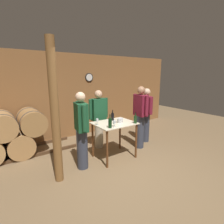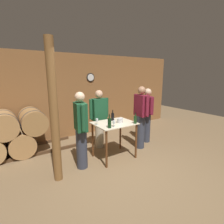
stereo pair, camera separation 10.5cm
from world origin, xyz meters
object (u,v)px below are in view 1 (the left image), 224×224
at_px(wine_bottle_center, 135,119).
at_px(wine_glass_near_left, 97,120).
at_px(person_visitor_near_door, 82,129).
at_px(person_visitor_bearded, 146,114).
at_px(ice_bucket, 120,121).
at_px(person_host, 99,118).
at_px(wooden_post, 55,114).
at_px(wine_bottle_left, 113,116).
at_px(wine_bottle_far_left, 110,123).
at_px(person_visitor_with_scarf, 140,116).
at_px(wine_glass_near_center, 114,122).

height_order(wine_bottle_center, wine_glass_near_left, wine_bottle_center).
bearing_deg(person_visitor_near_door, wine_bottle_center, -13.33).
bearing_deg(person_visitor_near_door, person_visitor_bearded, 8.67).
xyz_separation_m(wine_glass_near_left, ice_bucket, (0.55, -0.16, -0.05)).
bearing_deg(wine_glass_near_left, person_host, 57.09).
bearing_deg(wooden_post, wine_glass_near_left, 14.25).
bearing_deg(wine_bottle_left, wooden_post, -166.32).
relative_size(wine_bottle_far_left, wine_bottle_left, 1.11).
bearing_deg(person_host, person_visitor_bearded, -16.86).
bearing_deg(ice_bucket, wooden_post, -176.28).
distance_m(wine_bottle_left, wine_bottle_center, 0.60).
height_order(wooden_post, person_visitor_bearded, wooden_post).
bearing_deg(person_host, wooden_post, -147.55).
bearing_deg(person_visitor_with_scarf, person_visitor_bearded, 27.45).
bearing_deg(person_visitor_with_scarf, wooden_post, -173.82).
xyz_separation_m(wine_bottle_left, person_visitor_with_scarf, (0.86, -0.12, -0.08)).
relative_size(person_visitor_with_scarf, person_visitor_bearded, 1.06).
xyz_separation_m(ice_bucket, person_visitor_near_door, (-0.99, 0.05, -0.05)).
xyz_separation_m(wooden_post, wine_bottle_far_left, (1.15, -0.10, -0.34)).
relative_size(ice_bucket, person_visitor_near_door, 0.08).
bearing_deg(wine_bottle_center, wine_bottle_left, 120.12).
distance_m(wine_bottle_left, ice_bucket, 0.28).
relative_size(wine_bottle_far_left, person_visitor_bearded, 0.19).
xyz_separation_m(wine_bottle_center, person_visitor_near_door, (-1.27, 0.30, -0.10)).
height_order(wine_glass_near_center, person_host, person_host).
xyz_separation_m(wine_glass_near_left, person_visitor_bearded, (1.84, 0.24, -0.14)).
bearing_deg(person_visitor_near_door, wine_bottle_left, 12.90).
bearing_deg(wine_bottle_far_left, wooden_post, 174.91).
relative_size(wooden_post, person_host, 1.65).
bearing_deg(wine_glass_near_left, wine_bottle_far_left, -72.53).
xyz_separation_m(wine_glass_near_center, ice_bucket, (0.30, 0.19, -0.04)).
distance_m(wooden_post, wine_bottle_left, 1.63).
xyz_separation_m(wine_glass_near_left, person_host, (0.43, 0.67, -0.14)).
bearing_deg(ice_bucket, wine_bottle_left, 96.37).
xyz_separation_m(wine_bottle_far_left, wine_bottle_left, (0.40, 0.48, -0.01)).
xyz_separation_m(person_visitor_bearded, person_visitor_near_door, (-2.29, -0.35, 0.03)).
distance_m(wine_bottle_center, person_visitor_with_scarf, 0.69).
height_order(wine_bottle_far_left, person_visitor_with_scarf, person_visitor_with_scarf).
bearing_deg(ice_bucket, person_host, 97.68).
xyz_separation_m(ice_bucket, person_visitor_with_scarf, (0.83, 0.16, -0.03)).
xyz_separation_m(wine_bottle_center, person_visitor_bearded, (1.03, 0.65, -0.13)).
height_order(wooden_post, wine_glass_near_left, wooden_post).
relative_size(wine_glass_near_left, person_visitor_with_scarf, 0.08).
distance_m(wine_glass_near_left, person_visitor_with_scarf, 1.37).
distance_m(wine_bottle_left, person_visitor_bearded, 1.34).
bearing_deg(person_visitor_near_door, person_visitor_with_scarf, 3.27).
bearing_deg(wine_glass_near_center, person_visitor_bearded, 20.31).
bearing_deg(wine_bottle_far_left, person_visitor_bearded, 19.37).
relative_size(wooden_post, wine_bottle_center, 10.20).
bearing_deg(wine_bottle_left, person_visitor_near_door, -167.10).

